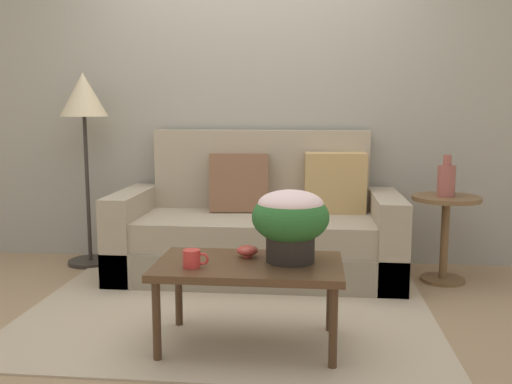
{
  "coord_description": "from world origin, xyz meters",
  "views": [
    {
      "loc": [
        0.49,
        -3.28,
        1.22
      ],
      "look_at": [
        0.15,
        0.08,
        0.72
      ],
      "focal_mm": 39.42,
      "sensor_mm": 36.0,
      "label": 1
    }
  ],
  "objects_px": {
    "side_table": "(445,223)",
    "table_vase": "(446,180)",
    "snack_bowl": "(247,251)",
    "potted_plant": "(290,218)",
    "couch": "(259,230)",
    "coffee_table": "(249,271)",
    "floor_lamp": "(84,110)",
    "coffee_mug": "(192,259)"
  },
  "relations": [
    {
      "from": "side_table",
      "to": "table_vase",
      "type": "distance_m",
      "value": 0.31
    },
    {
      "from": "snack_bowl",
      "to": "table_vase",
      "type": "distance_m",
      "value": 1.71
    },
    {
      "from": "side_table",
      "to": "potted_plant",
      "type": "bearing_deg",
      "value": -131.2
    },
    {
      "from": "couch",
      "to": "potted_plant",
      "type": "bearing_deg",
      "value": -77.38
    },
    {
      "from": "coffee_table",
      "to": "snack_bowl",
      "type": "distance_m",
      "value": 0.14
    },
    {
      "from": "couch",
      "to": "snack_bowl",
      "type": "xyz_separation_m",
      "value": [
        0.05,
        -1.18,
        0.15
      ]
    },
    {
      "from": "potted_plant",
      "to": "floor_lamp",
      "type": "bearing_deg",
      "value": 139.76
    },
    {
      "from": "coffee_mug",
      "to": "table_vase",
      "type": "xyz_separation_m",
      "value": [
        1.51,
        1.35,
        0.24
      ]
    },
    {
      "from": "couch",
      "to": "snack_bowl",
      "type": "bearing_deg",
      "value": -87.55
    },
    {
      "from": "coffee_mug",
      "to": "table_vase",
      "type": "distance_m",
      "value": 2.04
    },
    {
      "from": "potted_plant",
      "to": "snack_bowl",
      "type": "distance_m",
      "value": 0.3
    },
    {
      "from": "snack_bowl",
      "to": "coffee_table",
      "type": "bearing_deg",
      "value": -79.58
    },
    {
      "from": "coffee_table",
      "to": "coffee_mug",
      "type": "xyz_separation_m",
      "value": [
        -0.27,
        -0.12,
        0.09
      ]
    },
    {
      "from": "floor_lamp",
      "to": "potted_plant",
      "type": "distance_m",
      "value": 2.22
    },
    {
      "from": "table_vase",
      "to": "floor_lamp",
      "type": "bearing_deg",
      "value": 175.61
    },
    {
      "from": "coffee_mug",
      "to": "coffee_table",
      "type": "bearing_deg",
      "value": 23.54
    },
    {
      "from": "couch",
      "to": "potted_plant",
      "type": "xyz_separation_m",
      "value": [
        0.28,
        -1.25,
        0.34
      ]
    },
    {
      "from": "coffee_table",
      "to": "floor_lamp",
      "type": "xyz_separation_m",
      "value": [
        -1.43,
        1.44,
        0.81
      ]
    },
    {
      "from": "floor_lamp",
      "to": "table_vase",
      "type": "relative_size",
      "value": 5.15
    },
    {
      "from": "couch",
      "to": "snack_bowl",
      "type": "distance_m",
      "value": 1.19
    },
    {
      "from": "coffee_table",
      "to": "side_table",
      "type": "relative_size",
      "value": 1.54
    },
    {
      "from": "coffee_table",
      "to": "coffee_mug",
      "type": "distance_m",
      "value": 0.3
    },
    {
      "from": "side_table",
      "to": "floor_lamp",
      "type": "height_order",
      "value": "floor_lamp"
    },
    {
      "from": "coffee_table",
      "to": "snack_bowl",
      "type": "relative_size",
      "value": 8.26
    },
    {
      "from": "coffee_table",
      "to": "potted_plant",
      "type": "bearing_deg",
      "value": 12.92
    },
    {
      "from": "side_table",
      "to": "coffee_mug",
      "type": "bearing_deg",
      "value": -138.22
    },
    {
      "from": "side_table",
      "to": "snack_bowl",
      "type": "height_order",
      "value": "side_table"
    },
    {
      "from": "potted_plant",
      "to": "table_vase",
      "type": "height_order",
      "value": "table_vase"
    },
    {
      "from": "couch",
      "to": "side_table",
      "type": "distance_m",
      "value": 1.33
    },
    {
      "from": "couch",
      "to": "table_vase",
      "type": "bearing_deg",
      "value": -2.66
    },
    {
      "from": "table_vase",
      "to": "snack_bowl",
      "type": "bearing_deg",
      "value": -138.37
    },
    {
      "from": "coffee_mug",
      "to": "snack_bowl",
      "type": "relative_size",
      "value": 1.12
    },
    {
      "from": "side_table",
      "to": "potted_plant",
      "type": "xyz_separation_m",
      "value": [
        -1.05,
        -1.19,
        0.25
      ]
    },
    {
      "from": "potted_plant",
      "to": "coffee_mug",
      "type": "bearing_deg",
      "value": -160.96
    },
    {
      "from": "coffee_table",
      "to": "floor_lamp",
      "type": "bearing_deg",
      "value": 134.93
    },
    {
      "from": "couch",
      "to": "coffee_mug",
      "type": "relative_size",
      "value": 15.99
    },
    {
      "from": "floor_lamp",
      "to": "coffee_table",
      "type": "bearing_deg",
      "value": -45.07
    },
    {
      "from": "couch",
      "to": "floor_lamp",
      "type": "relative_size",
      "value": 1.38
    },
    {
      "from": "couch",
      "to": "coffee_table",
      "type": "height_order",
      "value": "couch"
    },
    {
      "from": "couch",
      "to": "table_vase",
      "type": "distance_m",
      "value": 1.38
    },
    {
      "from": "side_table",
      "to": "potted_plant",
      "type": "relative_size",
      "value": 1.56
    },
    {
      "from": "couch",
      "to": "side_table",
      "type": "xyz_separation_m",
      "value": [
        1.32,
        -0.05,
        0.09
      ]
    }
  ]
}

